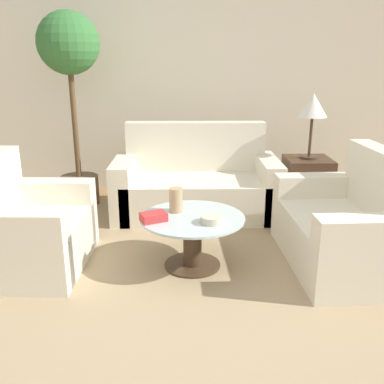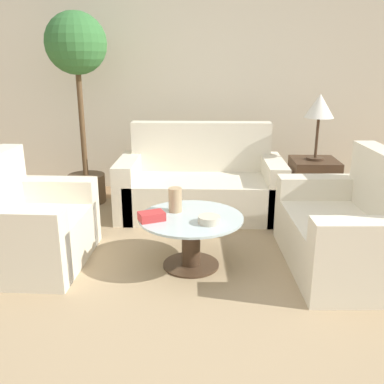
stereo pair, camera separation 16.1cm
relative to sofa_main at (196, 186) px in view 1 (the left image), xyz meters
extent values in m
plane|color=#9E754C|center=(-0.15, -2.10, -0.30)|extent=(14.00, 14.00, 0.00)
cube|color=beige|center=(-0.15, 0.95, 1.00)|extent=(10.00, 0.06, 2.60)
cube|color=tan|center=(-0.06, -1.30, -0.29)|extent=(3.51, 3.43, 0.01)
cube|color=beige|center=(0.00, -0.09, -0.09)|extent=(1.52, 0.85, 0.41)
cube|color=beige|center=(0.00, 0.25, 0.18)|extent=(1.52, 0.18, 0.95)
cube|color=beige|center=(-0.76, -0.09, 0.01)|extent=(0.20, 0.85, 0.61)
cube|color=beige|center=(0.76, -0.09, 0.01)|extent=(0.20, 0.85, 0.61)
cube|color=beige|center=(-1.32, -1.27, -0.09)|extent=(0.80, 0.82, 0.41)
cube|color=beige|center=(-1.33, -1.67, 0.01)|extent=(0.79, 0.22, 0.61)
cube|color=beige|center=(-1.30, -0.88, 0.01)|extent=(0.79, 0.22, 0.61)
cube|color=beige|center=(1.13, -1.27, -0.09)|extent=(0.85, 1.11, 0.41)
cube|color=beige|center=(1.44, -1.26, 0.17)|extent=(0.22, 1.09, 0.93)
cube|color=beige|center=(1.11, -0.73, 0.01)|extent=(0.81, 0.23, 0.61)
cube|color=beige|center=(1.15, -1.81, 0.01)|extent=(0.81, 0.23, 0.61)
cylinder|color=#422D1E|center=(-0.06, -1.30, -0.29)|extent=(0.45, 0.45, 0.02)
cylinder|color=#422D1E|center=(-0.06, -1.30, -0.09)|extent=(0.15, 0.15, 0.41)
cylinder|color=#B2C6C6|center=(-0.06, -1.30, 0.12)|extent=(0.82, 0.82, 0.02)
cube|color=#422D1E|center=(1.21, 0.01, 0.00)|extent=(0.47, 0.47, 0.59)
cylinder|color=#422D1E|center=(1.21, 0.01, 0.31)|extent=(0.18, 0.18, 0.02)
cylinder|color=#422D1E|center=(1.21, 0.01, 0.53)|extent=(0.03, 0.03, 0.42)
cone|color=white|center=(1.21, 0.01, 0.85)|extent=(0.30, 0.30, 0.24)
cylinder|color=brown|center=(-1.32, 0.29, -0.13)|extent=(0.42, 0.42, 0.33)
cylinder|color=brown|center=(-1.32, 0.29, 0.66)|extent=(0.06, 0.06, 1.26)
sphere|color=#387538|center=(-1.32, 0.29, 1.47)|extent=(0.65, 0.65, 0.65)
cylinder|color=tan|center=(-0.19, -1.18, 0.23)|extent=(0.11, 0.11, 0.20)
cylinder|color=beige|center=(0.08, -1.44, 0.16)|extent=(0.17, 0.17, 0.06)
cube|color=#BC3333|center=(-0.36, -1.39, 0.16)|extent=(0.23, 0.20, 0.07)
camera|label=1|loc=(-0.11, -4.43, 1.31)|focal=40.00mm
camera|label=2|loc=(0.05, -4.43, 1.31)|focal=40.00mm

